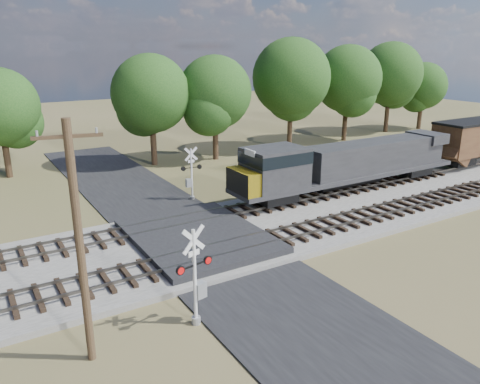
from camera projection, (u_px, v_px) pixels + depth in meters
ground at (202, 246)px, 26.65m from camera, size 160.00×160.00×0.00m
ballast_bed at (329, 210)px, 31.98m from camera, size 140.00×10.00×0.30m
road at (202, 245)px, 26.64m from camera, size 7.00×60.00×0.08m
crossing_panel at (198, 238)px, 26.96m from camera, size 7.00×9.00×0.62m
track_near at (267, 240)px, 26.45m from camera, size 140.00×2.60×0.33m
track_far at (224, 214)px, 30.52m from camera, size 140.00×2.60×0.33m
crossing_signal_near at (197, 284)px, 18.72m from camera, size 1.71×0.47×4.28m
crossing_signal_far at (191, 179)px, 34.11m from camera, size 1.61×0.35×3.99m
utility_pole at (79, 241)px, 15.67m from camera, size 2.13×0.54×8.77m
equipment_shed at (288, 166)px, 38.90m from camera, size 4.69×4.69×2.67m
treeline at (197, 89)px, 45.95m from camera, size 78.51×11.78×11.88m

